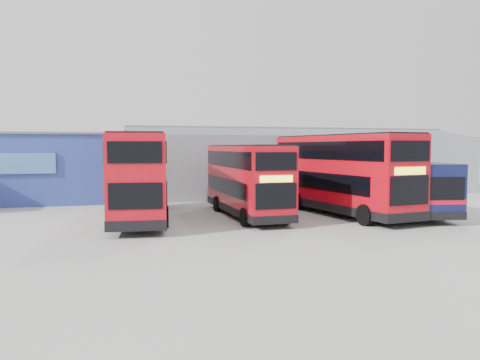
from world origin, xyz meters
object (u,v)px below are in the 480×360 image
(office_block, at_px, (34,167))
(double_decker_left, at_px, (141,178))
(single_decker_blue, at_px, (395,186))
(maintenance_shed, at_px, (295,163))
(double_decker_right, at_px, (341,175))
(double_decker_centre, at_px, (246,181))

(office_block, distance_m, double_decker_left, 13.66)
(office_block, relative_size, single_decker_blue, 1.02)
(office_block, xyz_separation_m, single_decker_blue, (23.05, -12.25, -0.99))
(maintenance_shed, distance_m, double_decker_right, 14.88)
(maintenance_shed, distance_m, double_decker_left, 20.03)
(office_block, relative_size, double_decker_left, 1.07)
(double_decker_centre, bearing_deg, double_decker_right, -8.99)
(double_decker_left, bearing_deg, double_decker_centre, -176.42)
(office_block, relative_size, double_decker_centre, 1.23)
(double_decker_left, bearing_deg, single_decker_blue, -176.58)
(maintenance_shed, distance_m, double_decker_centre, 16.33)
(double_decker_left, relative_size, single_decker_blue, 0.95)
(office_block, height_order, double_decker_right, office_block)
(double_decker_left, relative_size, double_decker_centre, 1.15)
(double_decker_right, bearing_deg, maintenance_shed, 70.02)
(maintenance_shed, height_order, double_decker_left, maintenance_shed)
(maintenance_shed, bearing_deg, double_decker_centre, -122.21)
(double_decker_right, distance_m, single_decker_blue, 4.09)
(maintenance_shed, distance_m, single_decker_blue, 14.34)
(double_decker_centre, height_order, single_decker_blue, double_decker_centre)
(office_block, distance_m, maintenance_shed, 22.09)
(maintenance_shed, relative_size, single_decker_blue, 2.52)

